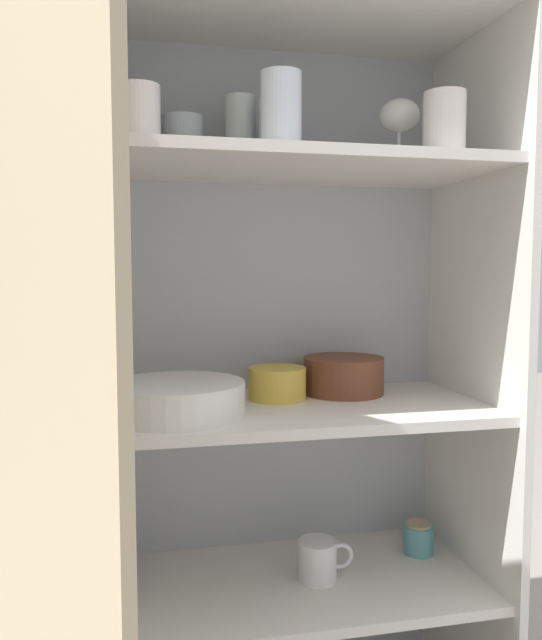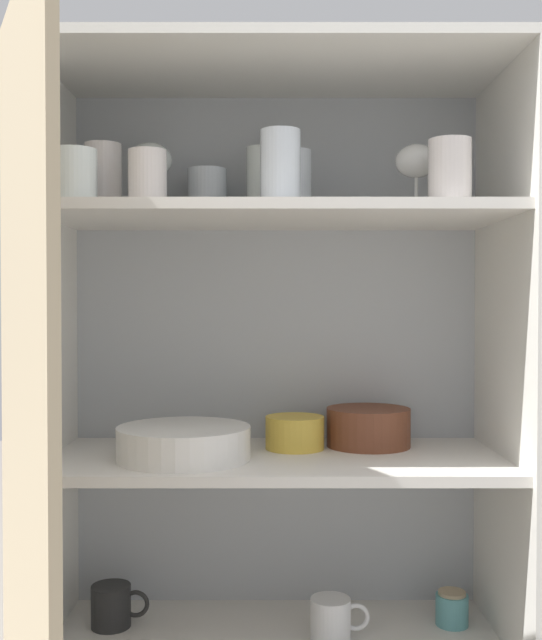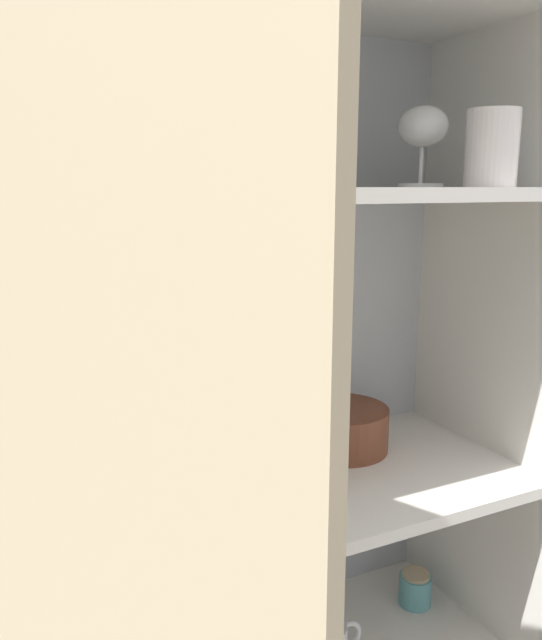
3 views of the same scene
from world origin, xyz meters
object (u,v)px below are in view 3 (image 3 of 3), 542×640
serving_bowl_small (273,450)px  mixing_bowl_large (341,427)px  storage_jar (415,588)px  plate_stack_white (170,508)px

serving_bowl_small → mixing_bowl_large: bearing=10.0°
storage_jar → plate_stack_white: bearing=-169.3°
plate_stack_white → serving_bowl_small: bearing=26.0°
mixing_bowl_large → serving_bowl_small: bearing=-170.0°
plate_stack_white → mixing_bowl_large: bearing=19.7°
plate_stack_white → mixing_bowl_large: (0.37, 0.13, 0.01)m
mixing_bowl_large → serving_bowl_small: 0.16m
mixing_bowl_large → storage_jar: (0.17, -0.03, -0.37)m
serving_bowl_small → storage_jar: size_ratio=1.75×
mixing_bowl_large → serving_bowl_small: mixing_bowl_large is taller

